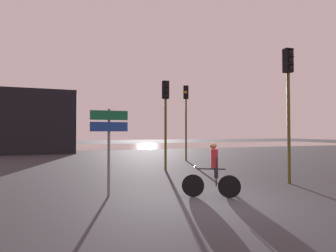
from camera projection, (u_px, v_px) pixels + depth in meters
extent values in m
plane|color=#333338|center=(209.00, 201.00, 7.29)|extent=(120.00, 120.00, 0.00)
cube|color=#9E937F|center=(105.00, 146.00, 35.63)|extent=(80.00, 16.00, 0.01)
cube|color=black|center=(29.00, 122.00, 23.73)|extent=(8.23, 4.00, 5.67)
cylinder|color=#4C4719|center=(289.00, 128.00, 9.79)|extent=(0.12, 0.12, 4.15)
cube|color=black|center=(288.00, 61.00, 9.85)|extent=(0.32, 0.24, 0.90)
cylinder|color=black|center=(291.00, 52.00, 9.73)|extent=(0.19, 0.03, 0.19)
cube|color=black|center=(291.00, 49.00, 9.72)|extent=(0.19, 0.12, 0.02)
cylinder|color=black|center=(291.00, 60.00, 9.73)|extent=(0.19, 0.03, 0.19)
cube|color=black|center=(291.00, 57.00, 9.71)|extent=(0.19, 0.12, 0.02)
cylinder|color=black|center=(291.00, 67.00, 9.72)|extent=(0.19, 0.03, 0.19)
cube|color=black|center=(291.00, 64.00, 9.70)|extent=(0.19, 0.12, 0.02)
cylinder|color=#4C4719|center=(186.00, 130.00, 17.71)|extent=(0.12, 0.12, 4.18)
cube|color=black|center=(186.00, 92.00, 17.77)|extent=(0.40, 0.37, 0.90)
cylinder|color=black|center=(186.00, 88.00, 17.65)|extent=(0.18, 0.13, 0.19)
cube|color=black|center=(186.00, 86.00, 17.63)|extent=(0.22, 0.20, 0.02)
cylinder|color=orange|center=(186.00, 92.00, 17.64)|extent=(0.18, 0.13, 0.19)
cube|color=black|center=(186.00, 90.00, 17.62)|extent=(0.22, 0.20, 0.02)
cylinder|color=black|center=(186.00, 96.00, 17.63)|extent=(0.18, 0.13, 0.19)
cube|color=black|center=(186.00, 95.00, 17.62)|extent=(0.22, 0.20, 0.02)
cylinder|color=#4C4719|center=(166.00, 134.00, 13.12)|extent=(0.12, 0.12, 3.59)
cube|color=black|center=(166.00, 90.00, 13.18)|extent=(0.32, 0.25, 0.90)
cylinder|color=black|center=(166.00, 84.00, 13.06)|extent=(0.19, 0.03, 0.19)
cube|color=black|center=(166.00, 81.00, 13.04)|extent=(0.19, 0.12, 0.02)
cylinder|color=black|center=(166.00, 89.00, 13.05)|extent=(0.19, 0.03, 0.19)
cube|color=black|center=(166.00, 87.00, 13.04)|extent=(0.19, 0.12, 0.02)
cylinder|color=black|center=(166.00, 95.00, 13.04)|extent=(0.19, 0.03, 0.19)
cube|color=black|center=(166.00, 93.00, 13.03)|extent=(0.19, 0.12, 0.02)
cylinder|color=slate|center=(109.00, 153.00, 7.80)|extent=(0.08, 0.08, 2.60)
cube|color=#116038|center=(109.00, 115.00, 7.78)|extent=(1.10, 0.05, 0.28)
cube|color=navy|center=(109.00, 127.00, 7.77)|extent=(1.10, 0.05, 0.28)
cylinder|color=black|center=(193.00, 186.00, 7.72)|extent=(0.61, 0.33, 0.66)
cylinder|color=black|center=(229.00, 187.00, 7.58)|extent=(0.61, 0.33, 0.66)
cylinder|color=black|center=(211.00, 169.00, 7.66)|extent=(0.77, 0.41, 0.04)
cylinder|color=black|center=(216.00, 177.00, 7.64)|extent=(0.04, 0.04, 0.55)
cylinder|color=black|center=(195.00, 167.00, 7.73)|extent=(0.23, 0.42, 0.03)
cylinder|color=black|center=(216.00, 167.00, 7.74)|extent=(0.11, 0.11, 0.60)
cylinder|color=black|center=(216.00, 168.00, 7.54)|extent=(0.11, 0.11, 0.60)
cube|color=maroon|center=(214.00, 158.00, 7.66)|extent=(0.31, 0.36, 0.54)
sphere|color=#846047|center=(213.00, 145.00, 7.67)|extent=(0.20, 0.20, 0.20)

